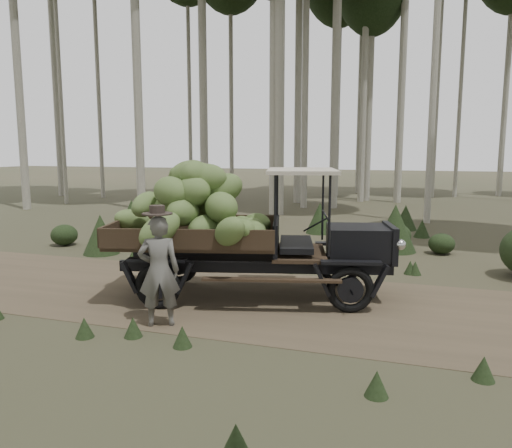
# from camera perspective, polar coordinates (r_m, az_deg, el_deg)

# --- Properties ---
(ground) EXTENTS (120.00, 120.00, 0.00)m
(ground) POSITION_cam_1_polar(r_m,az_deg,el_deg) (9.02, 1.58, -8.84)
(ground) COLOR #473D2B
(ground) RESTS_ON ground
(dirt_track) EXTENTS (70.00, 4.00, 0.01)m
(dirt_track) POSITION_cam_1_polar(r_m,az_deg,el_deg) (9.01, 1.58, -8.82)
(dirt_track) COLOR brown
(dirt_track) RESTS_ON ground
(banana_truck) EXTENTS (5.37, 3.21, 2.60)m
(banana_truck) POSITION_cam_1_polar(r_m,az_deg,el_deg) (8.96, -3.82, 1.05)
(banana_truck) COLOR black
(banana_truck) RESTS_ON ground
(farmer) EXTENTS (0.74, 0.65, 1.87)m
(farmer) POSITION_cam_1_polar(r_m,az_deg,el_deg) (7.74, -11.04, -5.14)
(farmer) COLOR #5B5954
(farmer) RESTS_ON ground
(undergrowth) EXTENTS (21.09, 19.98, 1.39)m
(undergrowth) POSITION_cam_1_polar(r_m,az_deg,el_deg) (9.52, 2.16, -4.64)
(undergrowth) COLOR #233319
(undergrowth) RESTS_ON ground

